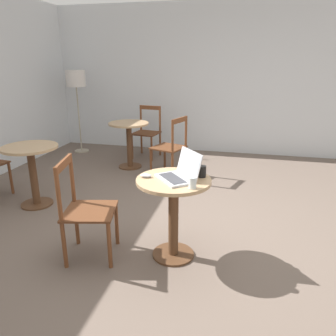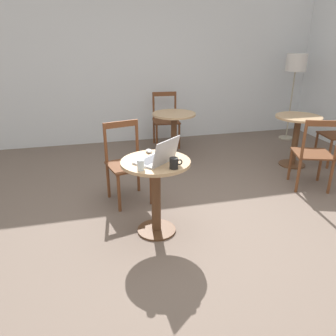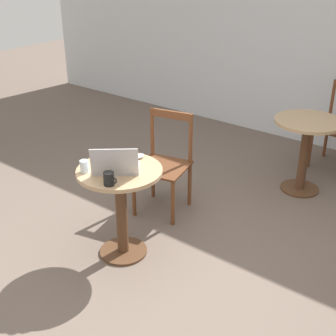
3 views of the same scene
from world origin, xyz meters
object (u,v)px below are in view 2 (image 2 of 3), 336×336
(chair_near_back, at_px, (127,163))
(laptop, at_px, (158,157))
(floor_lamp, at_px, (296,66))
(mouse, at_px, (149,151))
(cafe_table_far, at_px, (174,127))
(drinking_glass, at_px, (141,165))
(mug, at_px, (174,163))
(cafe_table_near, at_px, (156,182))
(chair_far_back, at_px, (166,120))
(cafe_table_mid, at_px, (297,130))
(chair_mid_front, at_px, (314,154))

(chair_near_back, relative_size, laptop, 2.07)
(floor_lamp, distance_m, mouse, 3.89)
(chair_near_back, distance_m, laptop, 0.90)
(chair_near_back, xyz_separation_m, floor_lamp, (3.26, 1.76, 0.86))
(cafe_table_far, height_order, drinking_glass, drinking_glass)
(floor_lamp, distance_m, laptop, 4.04)
(mouse, distance_m, mug, 0.49)
(mug, bearing_deg, chair_near_back, 106.49)
(chair_near_back, relative_size, mug, 7.93)
(cafe_table_near, xyz_separation_m, chair_far_back, (0.76, 2.68, -0.08))
(cafe_table_near, xyz_separation_m, cafe_table_far, (0.69, 1.89, 0.00))
(cafe_table_near, height_order, cafe_table_far, same)
(cafe_table_mid, height_order, chair_mid_front, chair_mid_front)
(chair_mid_front, bearing_deg, chair_far_back, 121.97)
(cafe_table_mid, height_order, chair_far_back, chair_far_back)
(cafe_table_far, xyz_separation_m, laptop, (-0.68, -1.94, 0.26))
(mouse, bearing_deg, cafe_table_near, -86.70)
(chair_far_back, distance_m, mouse, 2.57)
(cafe_table_mid, distance_m, floor_lamp, 1.64)
(chair_mid_front, xyz_separation_m, mug, (-1.99, -0.73, 0.34))
(floor_lamp, relative_size, mug, 13.24)
(floor_lamp, xyz_separation_m, mouse, (-3.10, -2.28, -0.55))
(chair_near_back, xyz_separation_m, mouse, (0.16, -0.52, 0.31))
(chair_far_back, height_order, laptop, laptop)
(mug, bearing_deg, floor_lamp, 42.82)
(mug, bearing_deg, chair_far_back, 77.57)
(chair_mid_front, bearing_deg, cafe_table_mid, 70.72)
(cafe_table_mid, height_order, chair_near_back, chair_near_back)
(cafe_table_near, relative_size, cafe_table_mid, 1.00)
(chair_mid_front, bearing_deg, floor_lamp, 64.23)
(cafe_table_near, relative_size, chair_near_back, 0.82)
(chair_mid_front, distance_m, mouse, 2.16)
(chair_mid_front, xyz_separation_m, floor_lamp, (0.98, 2.02, 0.86))
(floor_lamp, relative_size, mouse, 15.30)
(floor_lamp, height_order, laptop, floor_lamp)
(cafe_table_mid, relative_size, chair_mid_front, 0.82)
(cafe_table_near, relative_size, mouse, 7.50)
(cafe_table_near, relative_size, cafe_table_far, 1.00)
(mug, relative_size, drinking_glass, 1.24)
(mouse, bearing_deg, drinking_glass, -109.69)
(chair_mid_front, bearing_deg, laptop, -165.24)
(chair_near_back, xyz_separation_m, chair_mid_front, (2.29, -0.26, 0.00))
(mouse, bearing_deg, mug, -74.35)
(chair_mid_front, bearing_deg, chair_near_back, 173.56)
(floor_lamp, distance_m, drinking_glass, 4.27)
(drinking_glass, bearing_deg, cafe_table_mid, 29.81)
(cafe_table_near, xyz_separation_m, drinking_glass, (-0.17, -0.19, 0.26))
(floor_lamp, bearing_deg, chair_near_back, -151.61)
(cafe_table_mid, relative_size, floor_lamp, 0.49)
(cafe_table_far, distance_m, chair_mid_front, 1.98)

